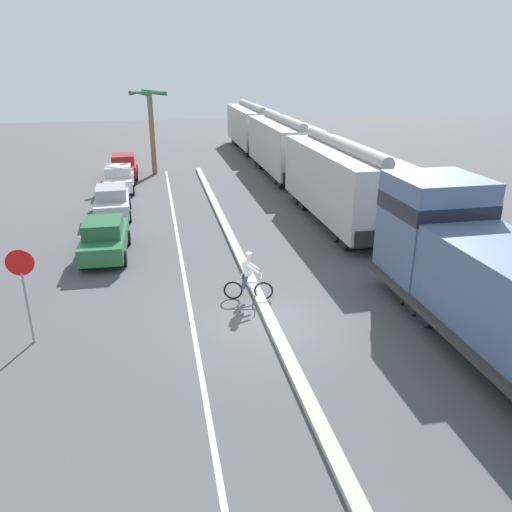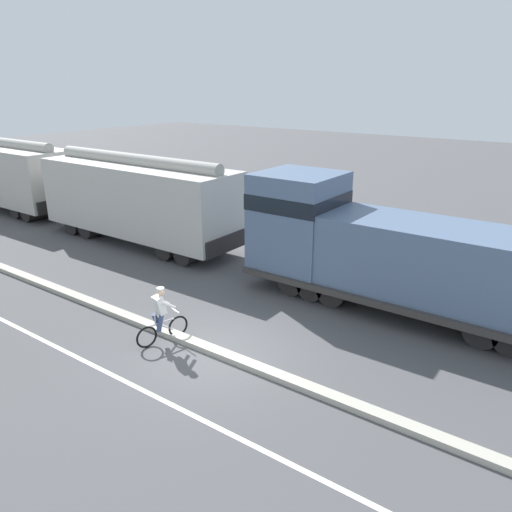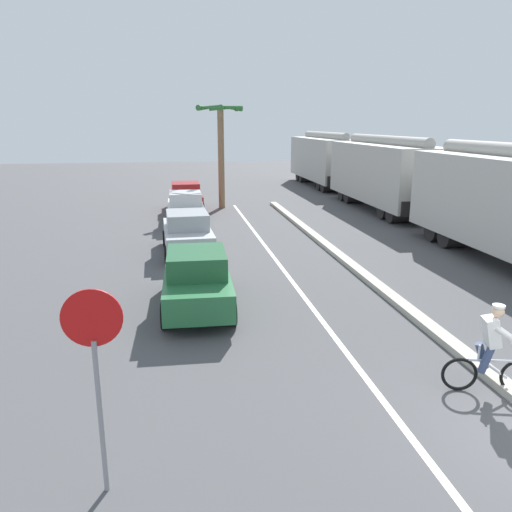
{
  "view_description": "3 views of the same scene",
  "coord_description": "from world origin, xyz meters",
  "px_view_note": "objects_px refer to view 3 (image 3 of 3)",
  "views": [
    {
      "loc": [
        -3.19,
        -13.59,
        7.65
      ],
      "look_at": [
        -0.05,
        1.87,
        1.49
      ],
      "focal_mm": 35.0,
      "sensor_mm": 36.0,
      "label": 1
    },
    {
      "loc": [
        -9.32,
        -8.19,
        7.26
      ],
      "look_at": [
        2.8,
        0.56,
        1.99
      ],
      "focal_mm": 35.0,
      "sensor_mm": 36.0,
      "label": 2
    },
    {
      "loc": [
        -5.95,
        -5.88,
        4.84
      ],
      "look_at": [
        -3.65,
        8.16,
        1.04
      ],
      "focal_mm": 35.0,
      "sensor_mm": 36.0,
      "label": 3
    }
  ],
  "objects_px": {
    "parked_car_red": "(186,197)",
    "stop_sign": "(95,354)",
    "hopper_car_trailing": "(324,159)",
    "cyclist": "(491,351)",
    "hopper_car_middle": "(384,174)",
    "palm_tree_near": "(221,131)",
    "parked_car_silver": "(187,232)",
    "parked_car_green": "(197,279)",
    "parked_car_white": "(186,208)"
  },
  "relations": [
    {
      "from": "parked_car_red",
      "to": "cyclist",
      "type": "xyz_separation_m",
      "value": [
        4.96,
        -20.86,
        0.0
      ]
    },
    {
      "from": "parked_car_green",
      "to": "palm_tree_near",
      "type": "relative_size",
      "value": 0.72
    },
    {
      "from": "hopper_car_trailing",
      "to": "cyclist",
      "type": "distance_m",
      "value": 31.59
    },
    {
      "from": "parked_car_silver",
      "to": "palm_tree_near",
      "type": "relative_size",
      "value": 0.72
    },
    {
      "from": "hopper_car_middle",
      "to": "parked_car_silver",
      "type": "relative_size",
      "value": 2.49
    },
    {
      "from": "hopper_car_middle",
      "to": "parked_car_red",
      "type": "relative_size",
      "value": 2.5
    },
    {
      "from": "parked_car_red",
      "to": "parked_car_white",
      "type": "bearing_deg",
      "value": -91.6
    },
    {
      "from": "parked_car_green",
      "to": "stop_sign",
      "type": "xyz_separation_m",
      "value": [
        -1.57,
        -6.73,
        1.21
      ]
    },
    {
      "from": "parked_car_white",
      "to": "stop_sign",
      "type": "distance_m",
      "value": 18.42
    },
    {
      "from": "parked_car_white",
      "to": "parked_car_red",
      "type": "bearing_deg",
      "value": 88.4
    },
    {
      "from": "parked_car_red",
      "to": "palm_tree_near",
      "type": "relative_size",
      "value": 0.72
    },
    {
      "from": "parked_car_green",
      "to": "cyclist",
      "type": "relative_size",
      "value": 2.47
    },
    {
      "from": "parked_car_silver",
      "to": "stop_sign",
      "type": "bearing_deg",
      "value": -96.73
    },
    {
      "from": "hopper_car_trailing",
      "to": "parked_car_white",
      "type": "height_order",
      "value": "hopper_car_trailing"
    },
    {
      "from": "hopper_car_trailing",
      "to": "parked_car_silver",
      "type": "height_order",
      "value": "hopper_car_trailing"
    },
    {
      "from": "parked_car_silver",
      "to": "parked_car_white",
      "type": "distance_m",
      "value": 5.62
    },
    {
      "from": "stop_sign",
      "to": "parked_car_green",
      "type": "bearing_deg",
      "value": 76.87
    },
    {
      "from": "parked_car_silver",
      "to": "cyclist",
      "type": "relative_size",
      "value": 2.49
    },
    {
      "from": "hopper_car_trailing",
      "to": "cyclist",
      "type": "bearing_deg",
      "value": -101.25
    },
    {
      "from": "parked_car_red",
      "to": "palm_tree_near",
      "type": "xyz_separation_m",
      "value": [
        2.13,
        0.69,
        3.6
      ]
    },
    {
      "from": "hopper_car_trailing",
      "to": "parked_car_white",
      "type": "relative_size",
      "value": 2.52
    },
    {
      "from": "palm_tree_near",
      "to": "parked_car_green",
      "type": "bearing_deg",
      "value": -97.84
    },
    {
      "from": "parked_car_silver",
      "to": "parked_car_white",
      "type": "bearing_deg",
      "value": 89.19
    },
    {
      "from": "hopper_car_middle",
      "to": "parked_car_green",
      "type": "bearing_deg",
      "value": -128.48
    },
    {
      "from": "hopper_car_middle",
      "to": "parked_car_white",
      "type": "relative_size",
      "value": 2.52
    },
    {
      "from": "hopper_car_middle",
      "to": "hopper_car_trailing",
      "type": "height_order",
      "value": "same"
    },
    {
      "from": "parked_car_white",
      "to": "stop_sign",
      "type": "xyz_separation_m",
      "value": [
        -1.58,
        -18.32,
        1.21
      ]
    },
    {
      "from": "hopper_car_trailing",
      "to": "parked_car_silver",
      "type": "distance_m",
      "value": 22.81
    },
    {
      "from": "hopper_car_trailing",
      "to": "stop_sign",
      "type": "relative_size",
      "value": 3.68
    },
    {
      "from": "hopper_car_middle",
      "to": "parked_car_white",
      "type": "bearing_deg",
      "value": -167.2
    },
    {
      "from": "parked_car_red",
      "to": "stop_sign",
      "type": "relative_size",
      "value": 1.47
    },
    {
      "from": "parked_car_green",
      "to": "parked_car_white",
      "type": "distance_m",
      "value": 11.58
    },
    {
      "from": "parked_car_red",
      "to": "hopper_car_trailing",
      "type": "bearing_deg",
      "value": 42.26
    },
    {
      "from": "hopper_car_middle",
      "to": "hopper_car_trailing",
      "type": "distance_m",
      "value": 11.6
    },
    {
      "from": "hopper_car_trailing",
      "to": "parked_car_red",
      "type": "bearing_deg",
      "value": -137.74
    },
    {
      "from": "parked_car_white",
      "to": "cyclist",
      "type": "bearing_deg",
      "value": -73.21
    },
    {
      "from": "parked_car_green",
      "to": "palm_tree_near",
      "type": "height_order",
      "value": "palm_tree_near"
    },
    {
      "from": "hopper_car_trailing",
      "to": "parked_car_red",
      "type": "distance_m",
      "value": 15.07
    },
    {
      "from": "parked_car_silver",
      "to": "parked_car_white",
      "type": "relative_size",
      "value": 1.01
    },
    {
      "from": "parked_car_green",
      "to": "stop_sign",
      "type": "bearing_deg",
      "value": -103.13
    },
    {
      "from": "hopper_car_middle",
      "to": "palm_tree_near",
      "type": "relative_size",
      "value": 1.8
    },
    {
      "from": "hopper_car_trailing",
      "to": "stop_sign",
      "type": "xyz_separation_m",
      "value": [
        -12.8,
        -32.47,
        -0.05
      ]
    },
    {
      "from": "hopper_car_trailing",
      "to": "palm_tree_near",
      "type": "xyz_separation_m",
      "value": [
        -8.98,
        -9.41,
        2.34
      ]
    },
    {
      "from": "stop_sign",
      "to": "parked_car_red",
      "type": "bearing_deg",
      "value": 85.68
    },
    {
      "from": "hopper_car_middle",
      "to": "parked_car_silver",
      "type": "bearing_deg",
      "value": -144.14
    },
    {
      "from": "palm_tree_near",
      "to": "parked_car_white",
      "type": "bearing_deg",
      "value": -115.3
    },
    {
      "from": "hopper_car_middle",
      "to": "parked_car_white",
      "type": "xyz_separation_m",
      "value": [
        -11.23,
        -2.55,
        -1.26
      ]
    },
    {
      "from": "parked_car_green",
      "to": "cyclist",
      "type": "distance_m",
      "value": 7.28
    },
    {
      "from": "hopper_car_trailing",
      "to": "cyclist",
      "type": "relative_size",
      "value": 6.18
    },
    {
      "from": "hopper_car_trailing",
      "to": "parked_car_red",
      "type": "xyz_separation_m",
      "value": [
        -11.11,
        -10.1,
        -1.26
      ]
    }
  ]
}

